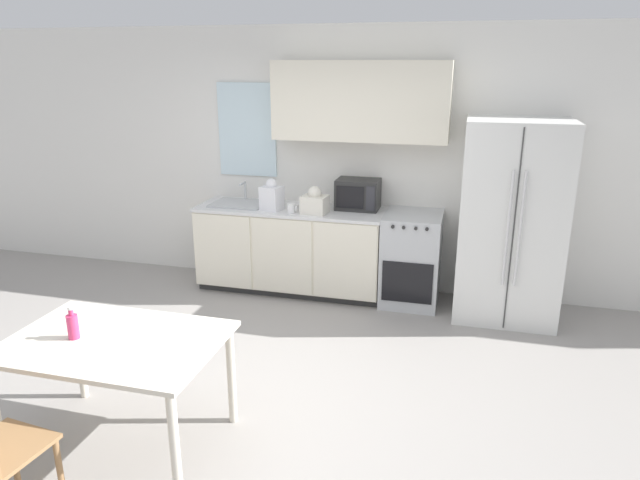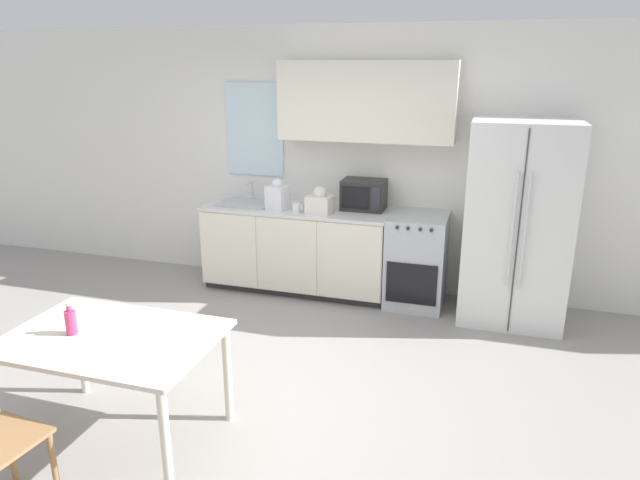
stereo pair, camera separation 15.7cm
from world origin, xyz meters
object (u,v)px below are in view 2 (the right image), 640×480
Objects in this scene: microwave at (364,195)px; coffee_mug at (297,208)px; refrigerator at (517,223)px; oven_range at (417,260)px; dining_table at (112,349)px; drink_bottle at (71,321)px.

microwave is 3.99× the size of coffee_mug.
microwave is (-1.48, 0.20, 0.12)m from refrigerator.
oven_range is 1.30m from coffee_mug.
dining_table is (-0.94, -2.87, -0.41)m from microwave.
refrigerator reaches higher than drink_bottle.
refrigerator is 1.44× the size of dining_table.
oven_range is at bearing 175.56° from refrigerator.
refrigerator is at bearing 47.73° from dining_table.
refrigerator reaches higher than dining_table.
oven_range is 3.31m from drink_bottle.
refrigerator is at bearing -7.68° from microwave.
microwave reaches higher than drink_bottle.
drink_bottle is (-2.67, -2.71, -0.12)m from refrigerator.
microwave is at bearing 27.84° from coffee_mug.
microwave reaches higher than coffee_mug.
drink_bottle is at bearing -112.13° from microwave.
coffee_mug reaches higher than dining_table.
refrigerator is at bearing 3.27° from coffee_mug.
microwave is at bearing 167.39° from oven_range.
microwave reaches higher than oven_range.
oven_range is at bearing -12.61° from microwave.
microwave is 0.33× the size of dining_table.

